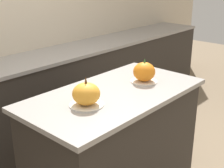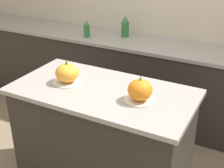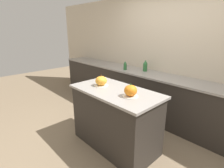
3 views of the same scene
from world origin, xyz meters
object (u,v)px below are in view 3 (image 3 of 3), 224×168
at_px(pumpkin_cake_right, 131,91).
at_px(bottle_short, 125,66).
at_px(bottle_tall, 145,66).
at_px(pumpkin_cake_left, 101,81).

bearing_deg(pumpkin_cake_right, bottle_short, 135.24).
bearing_deg(bottle_short, bottle_tall, 29.30).
xyz_separation_m(pumpkin_cake_left, bottle_short, (-0.52, 1.12, 0.01)).
distance_m(pumpkin_cake_right, bottle_short, 1.61).
relative_size(pumpkin_cake_left, bottle_short, 1.19).
bearing_deg(bottle_tall, pumpkin_cake_left, -83.91).
xyz_separation_m(pumpkin_cake_left, pumpkin_cake_right, (0.62, -0.01, 0.00)).
distance_m(pumpkin_cake_left, bottle_short, 1.24).
bearing_deg(bottle_tall, pumpkin_cake_right, -60.53).
relative_size(pumpkin_cake_left, bottle_tall, 0.95).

